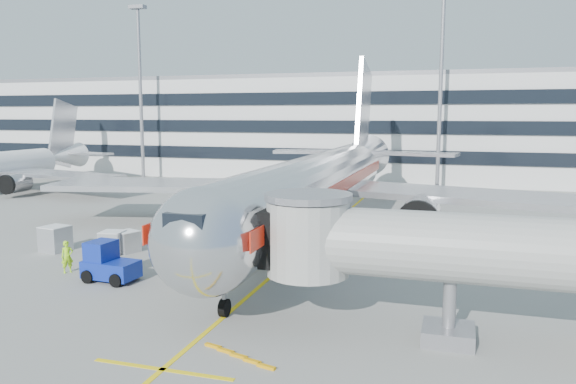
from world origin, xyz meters
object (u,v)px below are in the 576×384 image
(belt_loader, at_px, (216,254))
(cargo_container_left, at_px, (55,239))
(cargo_container_right, at_px, (127,241))
(cargo_container_front, at_px, (112,242))
(ramp_worker, at_px, (67,257))
(baggage_tug, at_px, (108,264))
(main_jet, at_px, (321,183))

(belt_loader, distance_m, cargo_container_left, 12.54)
(cargo_container_right, height_order, cargo_container_front, cargo_container_front)
(cargo_container_right, relative_size, ramp_worker, 0.92)
(cargo_container_right, bearing_deg, ramp_worker, -95.61)
(cargo_container_left, bearing_deg, belt_loader, 0.83)
(cargo_container_left, relative_size, ramp_worker, 0.97)
(cargo_container_left, height_order, ramp_worker, ramp_worker)
(baggage_tug, xyz_separation_m, ramp_worker, (-3.44, 0.71, -0.02))
(main_jet, height_order, belt_loader, main_jet)
(main_jet, distance_m, cargo_container_left, 20.52)
(main_jet, bearing_deg, belt_loader, -112.10)
(cargo_container_left, distance_m, cargo_container_right, 5.27)
(baggage_tug, bearing_deg, belt_loader, 49.60)
(belt_loader, bearing_deg, baggage_tug, -130.40)
(main_jet, distance_m, cargo_container_front, 16.75)
(belt_loader, xyz_separation_m, ramp_worker, (-7.98, -4.62, 0.34))
(cargo_container_left, distance_m, ramp_worker, 6.36)
(main_jet, xyz_separation_m, cargo_container_front, (-12.56, -10.53, -3.43))
(baggage_tug, height_order, cargo_container_right, baggage_tug)
(main_jet, height_order, baggage_tug, main_jet)
(cargo_container_right, bearing_deg, cargo_container_left, -166.10)
(belt_loader, bearing_deg, ramp_worker, -149.91)
(baggage_tug, bearing_deg, cargo_container_right, 114.16)
(main_jet, bearing_deg, cargo_container_front, -140.03)
(baggage_tug, bearing_deg, cargo_container_left, 147.17)
(ramp_worker, bearing_deg, main_jet, -1.11)
(main_jet, distance_m, cargo_container_right, 15.76)
(baggage_tug, height_order, cargo_container_left, baggage_tug)
(cargo_container_front, bearing_deg, cargo_container_left, -172.96)
(main_jet, bearing_deg, cargo_container_left, -146.86)
(belt_loader, relative_size, cargo_container_right, 2.72)
(cargo_container_right, relative_size, cargo_container_front, 1.08)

